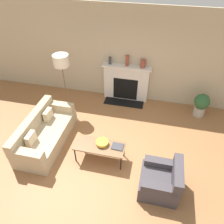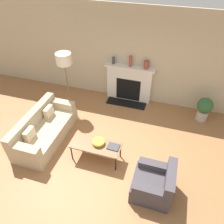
{
  "view_description": "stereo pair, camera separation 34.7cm",
  "coord_description": "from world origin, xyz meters",
  "px_view_note": "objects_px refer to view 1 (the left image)",
  "views": [
    {
      "loc": [
        0.68,
        -3.09,
        4.25
      ],
      "look_at": [
        -0.38,
        1.47,
        0.45
      ],
      "focal_mm": 35.0,
      "sensor_mm": 36.0,
      "label": 1
    },
    {
      "loc": [
        1.01,
        -3.0,
        4.25
      ],
      "look_at": [
        -0.38,
        1.47,
        0.45
      ],
      "focal_mm": 35.0,
      "sensor_mm": 36.0,
      "label": 2
    }
  ],
  "objects_px": {
    "bowl": "(102,143)",
    "mantel_vase_center_right": "(143,64)",
    "fireplace": "(126,83)",
    "book": "(117,147)",
    "coffee_table": "(100,147)",
    "mantel_vase_center_left": "(127,61)",
    "potted_plant": "(201,104)",
    "armchair_near": "(162,181)",
    "couch": "(45,134)",
    "mantel_vase_left": "(110,60)",
    "floor_lamp": "(62,64)"
  },
  "relations": [
    {
      "from": "bowl",
      "to": "mantel_vase_center_right",
      "type": "height_order",
      "value": "mantel_vase_center_right"
    },
    {
      "from": "mantel_vase_center_right",
      "to": "fireplace",
      "type": "bearing_deg",
      "value": -178.31
    },
    {
      "from": "book",
      "to": "mantel_vase_center_right",
      "type": "bearing_deg",
      "value": 88.05
    },
    {
      "from": "coffee_table",
      "to": "mantel_vase_center_right",
      "type": "bearing_deg",
      "value": 76.89
    },
    {
      "from": "mantel_vase_center_left",
      "to": "potted_plant",
      "type": "distance_m",
      "value": 2.52
    },
    {
      "from": "bowl",
      "to": "armchair_near",
      "type": "bearing_deg",
      "value": -21.77
    },
    {
      "from": "bowl",
      "to": "potted_plant",
      "type": "relative_size",
      "value": 0.41
    },
    {
      "from": "armchair_near",
      "to": "book",
      "type": "xyz_separation_m",
      "value": [
        -1.06,
        0.57,
        0.17
      ]
    },
    {
      "from": "couch",
      "to": "armchair_near",
      "type": "xyz_separation_m",
      "value": [
        3.0,
        -0.73,
        -0.0
      ]
    },
    {
      "from": "mantel_vase_center_left",
      "to": "coffee_table",
      "type": "bearing_deg",
      "value": -93.11
    },
    {
      "from": "mantel_vase_center_left",
      "to": "potted_plant",
      "type": "xyz_separation_m",
      "value": [
        2.31,
        -0.37,
        -0.94
      ]
    },
    {
      "from": "coffee_table",
      "to": "potted_plant",
      "type": "relative_size",
      "value": 1.62
    },
    {
      "from": "fireplace",
      "to": "book",
      "type": "height_order",
      "value": "fireplace"
    },
    {
      "from": "bowl",
      "to": "mantel_vase_left",
      "type": "xyz_separation_m",
      "value": [
        -0.43,
        2.59,
        0.79
      ]
    },
    {
      "from": "fireplace",
      "to": "mantel_vase_center_right",
      "type": "bearing_deg",
      "value": 1.69
    },
    {
      "from": "book",
      "to": "mantel_vase_center_left",
      "type": "xyz_separation_m",
      "value": [
        -0.27,
        2.59,
        0.89
      ]
    },
    {
      "from": "couch",
      "to": "armchair_near",
      "type": "height_order",
      "value": "armchair_near"
    },
    {
      "from": "book",
      "to": "potted_plant",
      "type": "distance_m",
      "value": 3.02
    },
    {
      "from": "floor_lamp",
      "to": "mantel_vase_center_right",
      "type": "height_order",
      "value": "floor_lamp"
    },
    {
      "from": "armchair_near",
      "to": "mantel_vase_center_right",
      "type": "distance_m",
      "value": 3.43
    },
    {
      "from": "couch",
      "to": "book",
      "type": "bearing_deg",
      "value": -94.78
    },
    {
      "from": "armchair_near",
      "to": "coffee_table",
      "type": "bearing_deg",
      "value": -109.1
    },
    {
      "from": "book",
      "to": "floor_lamp",
      "type": "relative_size",
      "value": 0.15
    },
    {
      "from": "coffee_table",
      "to": "floor_lamp",
      "type": "distance_m",
      "value": 2.48
    },
    {
      "from": "book",
      "to": "mantel_vase_center_right",
      "type": "distance_m",
      "value": 2.74
    },
    {
      "from": "potted_plant",
      "to": "fireplace",
      "type": "bearing_deg",
      "value": 171.21
    },
    {
      "from": "floor_lamp",
      "to": "couch",
      "type": "bearing_deg",
      "value": -92.29
    },
    {
      "from": "mantel_vase_center_right",
      "to": "floor_lamp",
      "type": "bearing_deg",
      "value": -154.02
    },
    {
      "from": "couch",
      "to": "mantel_vase_center_left",
      "type": "height_order",
      "value": "mantel_vase_center_left"
    },
    {
      "from": "mantel_vase_left",
      "to": "mantel_vase_center_left",
      "type": "distance_m",
      "value": 0.53
    },
    {
      "from": "floor_lamp",
      "to": "mantel_vase_center_right",
      "type": "relative_size",
      "value": 7.57
    },
    {
      "from": "floor_lamp",
      "to": "potted_plant",
      "type": "bearing_deg",
      "value": 9.38
    },
    {
      "from": "floor_lamp",
      "to": "mantel_vase_center_left",
      "type": "height_order",
      "value": "floor_lamp"
    },
    {
      "from": "mantel_vase_left",
      "to": "potted_plant",
      "type": "xyz_separation_m",
      "value": [
        2.83,
        -0.37,
        -0.89
      ]
    },
    {
      "from": "couch",
      "to": "mantel_vase_center_left",
      "type": "distance_m",
      "value": 3.14
    },
    {
      "from": "armchair_near",
      "to": "mantel_vase_left",
      "type": "height_order",
      "value": "mantel_vase_left"
    },
    {
      "from": "armchair_near",
      "to": "mantel_vase_center_right",
      "type": "bearing_deg",
      "value": -164.93
    },
    {
      "from": "book",
      "to": "floor_lamp",
      "type": "distance_m",
      "value": 2.7
    },
    {
      "from": "couch",
      "to": "mantel_vase_center_right",
      "type": "height_order",
      "value": "mantel_vase_center_right"
    },
    {
      "from": "mantel_vase_center_left",
      "to": "potted_plant",
      "type": "relative_size",
      "value": 0.45
    },
    {
      "from": "fireplace",
      "to": "book",
      "type": "distance_m",
      "value": 2.6
    },
    {
      "from": "coffee_table",
      "to": "mantel_vase_center_right",
      "type": "xyz_separation_m",
      "value": [
        0.62,
        2.65,
        0.89
      ]
    },
    {
      "from": "fireplace",
      "to": "floor_lamp",
      "type": "height_order",
      "value": "floor_lamp"
    },
    {
      "from": "book",
      "to": "floor_lamp",
      "type": "bearing_deg",
      "value": 142.69
    },
    {
      "from": "fireplace",
      "to": "floor_lamp",
      "type": "bearing_deg",
      "value": -148.09
    },
    {
      "from": "couch",
      "to": "mantel_vase_left",
      "type": "height_order",
      "value": "mantel_vase_left"
    },
    {
      "from": "bowl",
      "to": "mantel_vase_center_left",
      "type": "height_order",
      "value": "mantel_vase_center_left"
    },
    {
      "from": "bowl",
      "to": "potted_plant",
      "type": "height_order",
      "value": "potted_plant"
    },
    {
      "from": "mantel_vase_center_left",
      "to": "mantel_vase_center_right",
      "type": "relative_size",
      "value": 1.37
    },
    {
      "from": "mantel_vase_center_right",
      "to": "book",
      "type": "bearing_deg",
      "value": -94.51
    }
  ]
}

